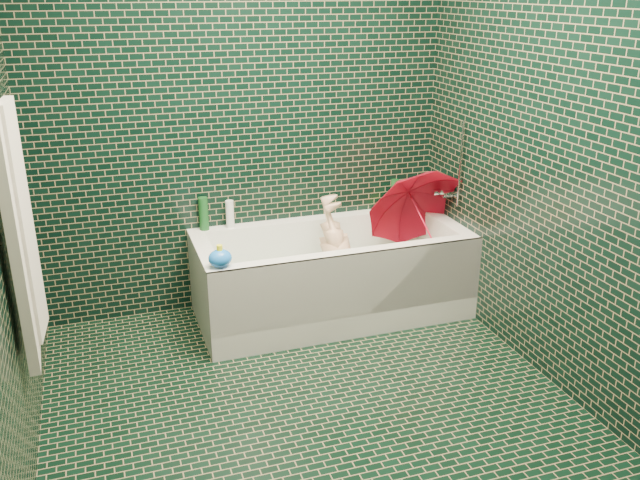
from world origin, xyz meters
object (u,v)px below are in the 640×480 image
object	(u,v)px
umbrella	(423,221)
bathtub	(332,284)
rubber_duck	(383,204)
bath_toy	(220,258)
child	(344,269)

from	to	relation	value
umbrella	bathtub	bearing A→B (deg)	-175.49
bathtub	rubber_duck	distance (m)	0.70
bathtub	bath_toy	bearing A→B (deg)	-158.96
child	bath_toy	size ratio (longest dim) A/B	6.89
bathtub	rubber_duck	bearing A→B (deg)	34.71
bathtub	rubber_duck	size ratio (longest dim) A/B	13.48
umbrella	rubber_duck	bearing A→B (deg)	115.65
bathtub	child	world-z (taller)	bathtub
bathtub	child	xyz separation A→B (m)	(0.07, -0.02, 0.10)
bathtub	umbrella	distance (m)	0.71
bathtub	bath_toy	world-z (taller)	bath_toy
umbrella	bath_toy	bearing A→B (deg)	-160.72
bathtub	rubber_duck	world-z (taller)	rubber_duck
bathtub	bath_toy	xyz separation A→B (m)	(-0.76, -0.29, 0.39)
umbrella	bath_toy	size ratio (longest dim) A/B	4.74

